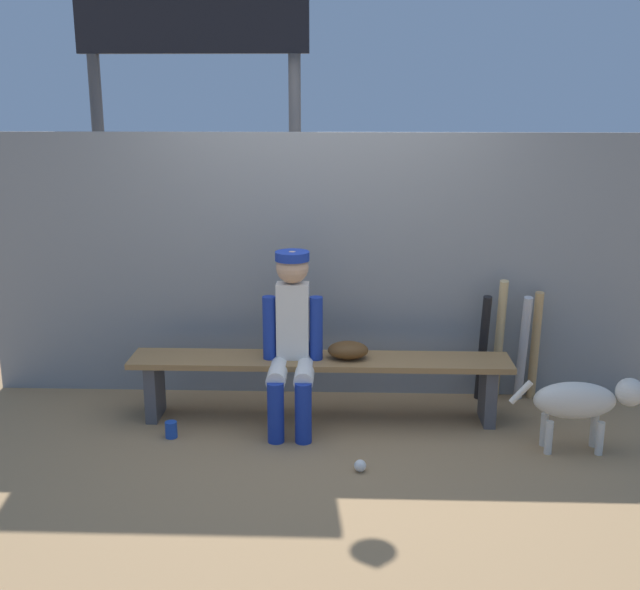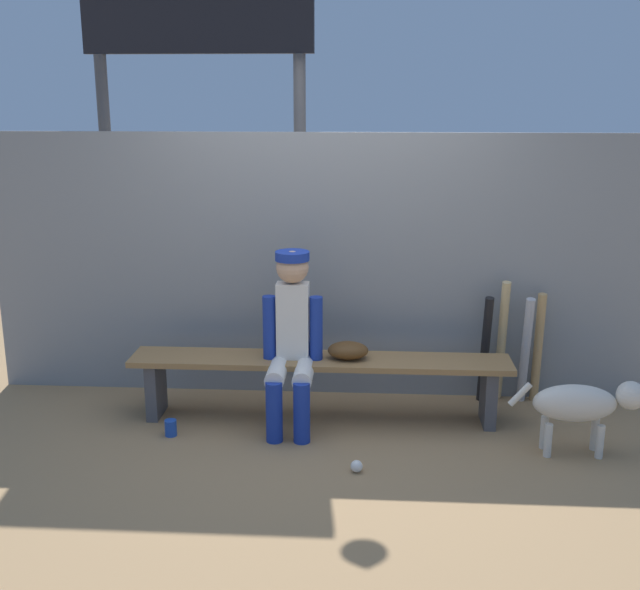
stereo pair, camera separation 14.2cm
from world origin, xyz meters
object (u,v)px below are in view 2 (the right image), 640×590
at_px(bat_wood_natural, 502,341).
at_px(baseball, 357,466).
at_px(cup_on_bench, 311,349).
at_px(player_seated, 291,335).
at_px(scoreboard, 205,42).
at_px(baseball_glove, 348,350).
at_px(dog, 584,404).
at_px(dugout_bench, 320,371).
at_px(bat_wood_tan, 538,348).
at_px(bat_aluminum_black, 485,350).
at_px(bat_aluminum_silver, 525,351).
at_px(cup_on_ground, 171,428).

height_order(bat_wood_natural, baseball, bat_wood_natural).
bearing_deg(cup_on_bench, player_seated, -130.59).
relative_size(player_seated, scoreboard, 0.32).
xyz_separation_m(baseball_glove, dog, (1.49, -0.43, -0.18)).
height_order(bat_wood_natural, cup_on_bench, bat_wood_natural).
xyz_separation_m(dugout_bench, bat_wood_natural, (1.30, 0.41, 0.11)).
distance_m(dugout_bench, baseball_glove, 0.25).
height_order(bat_wood_tan, scoreboard, scoreboard).
xyz_separation_m(dugout_bench, cup_on_bench, (-0.07, 0.03, 0.15)).
height_order(baseball_glove, dog, baseball_glove).
height_order(bat_wood_tan, dog, bat_wood_tan).
bearing_deg(bat_aluminum_black, bat_aluminum_silver, -1.43).
bearing_deg(cup_on_bench, dugout_bench, -26.48).
bearing_deg(dugout_bench, scoreboard, 125.82).
height_order(dugout_bench, player_seated, player_seated).
distance_m(baseball_glove, bat_aluminum_silver, 1.33).
bearing_deg(bat_wood_natural, baseball_glove, -159.57).
distance_m(scoreboard, dog, 3.99).
height_order(dugout_bench, baseball_glove, baseball_glove).
height_order(bat_wood_tan, cup_on_bench, bat_wood_tan).
relative_size(bat_aluminum_black, bat_wood_tan, 0.98).
distance_m(dugout_bench, bat_aluminum_silver, 1.51).
bearing_deg(cup_on_ground, dog, -1.99).
xyz_separation_m(bat_wood_natural, bat_wood_tan, (0.27, 0.00, -0.05)).
height_order(bat_aluminum_black, dog, bat_aluminum_black).
bearing_deg(dugout_bench, player_seated, -149.86).
bearing_deg(bat_aluminum_silver, baseball_glove, -164.19).
bearing_deg(bat_aluminum_silver, bat_wood_tan, 29.66).
bearing_deg(bat_aluminum_silver, scoreboard, 157.14).
height_order(bat_aluminum_black, bat_wood_tan, bat_wood_tan).
relative_size(baseball, dog, 0.09).
height_order(dugout_bench, baseball, dugout_bench).
bearing_deg(bat_wood_natural, dugout_bench, -162.39).
bearing_deg(baseball_glove, baseball, -84.23).
relative_size(dugout_bench, scoreboard, 0.70).
bearing_deg(baseball, bat_aluminum_black, 51.58).
height_order(baseball_glove, bat_aluminum_black, bat_aluminum_black).
bearing_deg(bat_wood_tan, baseball_glove, -163.09).
xyz_separation_m(player_seated, scoreboard, (-0.83, 1.52, 1.97)).
height_order(dugout_bench, bat_aluminum_black, bat_aluminum_black).
height_order(baseball_glove, cup_on_bench, baseball_glove).
height_order(bat_wood_tan, baseball, bat_wood_tan).
bearing_deg(baseball_glove, player_seated, -164.11).
bearing_deg(bat_wood_natural, bat_aluminum_silver, -17.70).
bearing_deg(player_seated, bat_wood_tan, 16.69).
relative_size(bat_aluminum_black, baseball, 11.11).
xyz_separation_m(bat_wood_natural, baseball, (-1.03, -1.19, -0.43)).
bearing_deg(bat_aluminum_black, dog, -57.82).
bearing_deg(bat_wood_tan, dugout_bench, -165.07).
height_order(baseball, dog, dog).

